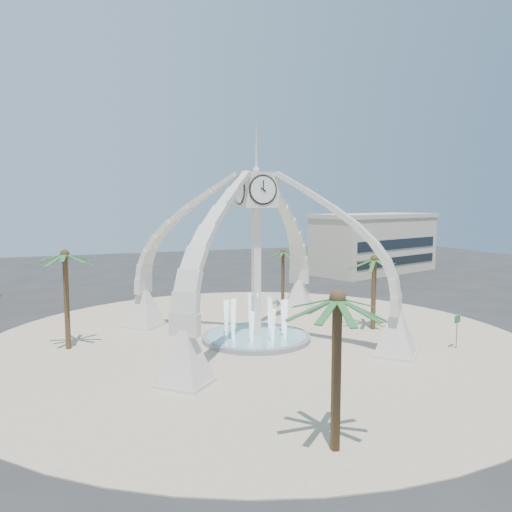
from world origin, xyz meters
name	(u,v)px	position (x,y,z in m)	size (l,w,h in m)	color
ground	(256,341)	(0.00, 0.00, 0.00)	(140.00, 140.00, 0.00)	#282828
plaza	(256,340)	(0.00, 0.00, 0.03)	(40.00, 40.00, 0.06)	#C9B695
clock_tower	(256,253)	(0.00, 0.00, 6.49)	(17.94, 17.94, 16.30)	beige
fountain	(256,337)	(0.00, 0.00, 0.29)	(8.00, 8.00, 3.62)	gray
building_ne	(375,243)	(30.00, 28.00, 4.31)	(21.87, 14.17, 8.60)	beige
palm_east	(374,260)	(9.90, -0.51, 5.64)	(5.21, 5.21, 6.47)	brown
palm_west	(65,256)	(-12.96, 2.76, 6.57)	(4.39, 4.39, 7.41)	brown
palm_north	(283,253)	(6.79, 10.02, 5.39)	(4.01, 4.01, 6.12)	brown
palm_south	(337,301)	(-3.12, -16.52, 6.26)	(5.01, 5.01, 7.16)	brown
street_sign	(457,324)	(12.13, -7.19, 1.82)	(0.88, 0.37, 2.55)	slate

